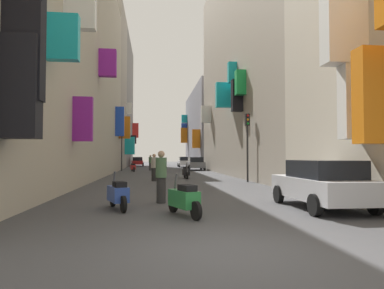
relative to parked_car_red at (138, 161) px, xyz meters
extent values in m
plane|color=#424244|center=(3.71, -21.33, -0.78)|extent=(140.00, 140.00, 0.00)
cube|color=black|center=(-0.84, -48.30, 2.54)|extent=(0.89, 0.60, 2.55)
cube|color=#19B2BF|center=(-0.73, -44.83, 4.99)|extent=(1.11, 0.43, 1.62)
cube|color=black|center=(-0.82, -48.21, 3.56)|extent=(0.94, 0.49, 2.71)
cube|color=#BCB29E|center=(-4.29, -30.16, 8.00)|extent=(6.00, 26.98, 17.56)
cube|color=blue|center=(-0.86, -22.20, 4.32)|extent=(0.86, 0.38, 2.93)
cube|color=purple|center=(-0.84, -40.60, 2.57)|extent=(0.89, 0.36, 2.08)
cube|color=orange|center=(-0.68, -18.44, 4.02)|extent=(1.22, 0.39, 2.44)
cube|color=purple|center=(-0.70, -32.99, 7.28)|extent=(1.18, 0.63, 1.87)
cube|color=#9E9384|center=(-4.29, -11.95, 9.55)|extent=(6.00, 9.45, 20.65)
cube|color=#19B2BF|center=(-0.63, -10.19, 2.25)|extent=(1.31, 0.63, 2.33)
cube|color=white|center=(-0.86, -9.20, 7.41)|extent=(0.87, 0.40, 1.58)
cube|color=slate|center=(-4.29, 0.72, 9.53)|extent=(6.00, 15.89, 20.61)
cube|color=black|center=(-0.94, -1.23, 2.43)|extent=(0.70, 0.41, 1.93)
cube|color=red|center=(-0.74, 7.00, 5.59)|extent=(1.11, 0.55, 2.67)
cube|color=black|center=(-0.82, 2.20, 3.69)|extent=(0.94, 0.46, 1.43)
cube|color=orange|center=(8.31, -46.84, 5.85)|extent=(0.81, 0.35, 2.36)
cube|color=white|center=(8.10, -47.56, 4.87)|extent=(1.22, 0.62, 2.61)
cube|color=white|center=(8.36, -47.56, 2.93)|extent=(0.70, 0.52, 3.19)
cube|color=orange|center=(8.14, -49.06, 2.36)|extent=(1.14, 0.53, 2.44)
cube|color=#9E9384|center=(11.71, -28.15, 9.38)|extent=(6.00, 26.48, 20.32)
cube|color=#19B2BF|center=(8.05, -30.31, 5.70)|extent=(1.32, 0.53, 1.98)
cube|color=white|center=(8.18, -20.09, 5.41)|extent=(1.07, 0.47, 1.85)
cube|color=#19B2BF|center=(8.39, -31.71, 7.18)|extent=(0.64, 0.51, 1.57)
cube|color=green|center=(8.38, -34.20, 5.88)|extent=(0.66, 0.64, 1.68)
cube|color=black|center=(8.34, -33.40, 5.13)|extent=(0.74, 0.63, 2.27)
cube|color=gray|center=(11.71, -2.20, 5.27)|extent=(6.00, 21.75, 12.09)
cube|color=#19B2BF|center=(8.20, 6.02, 7.73)|extent=(1.03, 0.64, 1.44)
cube|color=orange|center=(8.11, 5.46, 4.67)|extent=(1.20, 0.37, 2.73)
cube|color=orange|center=(8.18, -11.59, 3.18)|extent=(1.06, 0.41, 2.48)
cube|color=blue|center=(8.18, 6.08, 5.64)|extent=(1.06, 0.54, 2.58)
cube|color=#B21E1E|center=(0.00, -0.06, -0.17)|extent=(1.72, 4.04, 0.61)
cube|color=black|center=(0.00, 0.14, 0.42)|extent=(1.51, 2.26, 0.59)
cylinder|color=black|center=(0.86, -1.40, -0.48)|extent=(0.18, 0.60, 0.60)
cylinder|color=black|center=(-0.86, -1.40, -0.48)|extent=(0.18, 0.60, 0.60)
cylinder|color=black|center=(0.86, 1.27, -0.48)|extent=(0.18, 0.60, 0.60)
cylinder|color=black|center=(-0.86, 1.27, -0.48)|extent=(0.18, 0.60, 0.60)
cube|color=#B7B7BC|center=(7.58, -47.08, -0.16)|extent=(1.73, 4.06, 0.64)
cube|color=black|center=(7.58, -47.28, 0.43)|extent=(1.52, 2.27, 0.54)
cylinder|color=black|center=(6.72, -45.74, -0.48)|extent=(0.18, 0.60, 0.60)
cylinder|color=black|center=(8.45, -45.74, -0.48)|extent=(0.18, 0.60, 0.60)
cylinder|color=black|center=(6.72, -48.42, -0.48)|extent=(0.18, 0.60, 0.60)
cylinder|color=black|center=(8.45, -48.42, -0.48)|extent=(0.18, 0.60, 0.60)
cube|color=slate|center=(7.40, -16.98, -0.16)|extent=(1.75, 4.35, 0.63)
cube|color=black|center=(7.40, -17.20, 0.44)|extent=(1.54, 2.44, 0.57)
cylinder|color=black|center=(6.52, -15.55, -0.48)|extent=(0.18, 0.60, 0.60)
cylinder|color=black|center=(8.27, -15.55, -0.48)|extent=(0.18, 0.60, 0.60)
cylinder|color=black|center=(6.52, -18.42, -0.48)|extent=(0.18, 0.60, 0.60)
cylinder|color=black|center=(8.27, -18.42, -0.48)|extent=(0.18, 0.60, 0.60)
cube|color=white|center=(7.25, -4.74, -0.14)|extent=(1.77, 4.10, 0.68)
cube|color=black|center=(7.25, -4.94, 0.48)|extent=(1.56, 2.29, 0.56)
cylinder|color=black|center=(6.36, -3.39, -0.48)|extent=(0.18, 0.60, 0.60)
cylinder|color=black|center=(8.13, -3.39, -0.48)|extent=(0.18, 0.60, 0.60)
cylinder|color=black|center=(6.36, -6.09, -0.48)|extent=(0.18, 0.60, 0.60)
cylinder|color=black|center=(8.13, -6.09, -0.48)|extent=(0.18, 0.60, 0.60)
cube|color=silver|center=(2.28, -1.50, -0.31)|extent=(0.63, 1.22, 0.45)
cube|color=black|center=(2.24, -1.71, -0.01)|extent=(0.41, 0.61, 0.16)
cylinder|color=#4C4C51|center=(2.38, -0.92, 0.01)|extent=(0.11, 0.28, 0.68)
cylinder|color=black|center=(2.40, -0.78, -0.54)|extent=(0.18, 0.49, 0.48)
cylinder|color=black|center=(2.16, -2.22, -0.54)|extent=(0.18, 0.49, 0.48)
cube|color=#287F3D|center=(3.25, -47.98, -0.31)|extent=(0.81, 1.22, 0.45)
cube|color=black|center=(3.32, -48.18, -0.01)|extent=(0.49, 0.64, 0.16)
cylinder|color=#4C4C51|center=(3.05, -47.44, 0.01)|extent=(0.15, 0.28, 0.68)
cylinder|color=black|center=(3.00, -47.31, -0.54)|extent=(0.26, 0.48, 0.48)
cylinder|color=black|center=(3.50, -48.65, -0.54)|extent=(0.26, 0.48, 0.48)
cube|color=#ADADB2|center=(2.98, -9.33, -0.31)|extent=(0.50, 1.11, 0.45)
cube|color=black|center=(3.00, -9.53, -0.01)|extent=(0.35, 0.58, 0.16)
cylinder|color=#4C4C51|center=(2.95, -8.79, 0.01)|extent=(0.08, 0.28, 0.68)
cylinder|color=black|center=(2.94, -8.65, -0.54)|extent=(0.13, 0.49, 0.48)
cylinder|color=black|center=(3.02, -10.00, -0.54)|extent=(0.13, 0.49, 0.48)
cube|color=black|center=(4.83, -32.20, -0.31)|extent=(0.48, 1.16, 0.45)
cube|color=black|center=(4.82, -31.98, -0.01)|extent=(0.34, 0.57, 0.16)
cylinder|color=#4C4C51|center=(4.85, -32.77, 0.01)|extent=(0.07, 0.28, 0.68)
cylinder|color=black|center=(4.85, -32.91, -0.54)|extent=(0.11, 0.48, 0.48)
cylinder|color=black|center=(4.81, -31.48, -0.54)|extent=(0.11, 0.48, 0.48)
cube|color=#2D4CAD|center=(1.37, -46.57, -0.31)|extent=(0.77, 1.20, 0.45)
cube|color=black|center=(1.44, -46.76, -0.01)|extent=(0.48, 0.63, 0.16)
cylinder|color=#4C4C51|center=(1.20, -46.04, 0.01)|extent=(0.14, 0.28, 0.68)
cylinder|color=black|center=(1.15, -45.90, -0.54)|extent=(0.25, 0.49, 0.48)
cylinder|color=black|center=(1.60, -47.23, -0.54)|extent=(0.25, 0.49, 0.48)
cube|color=red|center=(0.35, -20.03, -0.31)|extent=(0.65, 1.16, 0.45)
cube|color=black|center=(0.39, -20.23, -0.01)|extent=(0.42, 0.61, 0.16)
cylinder|color=#4C4C51|center=(0.24, -19.49, 0.01)|extent=(0.11, 0.28, 0.68)
cylinder|color=black|center=(0.22, -19.36, -0.54)|extent=(0.19, 0.49, 0.48)
cylinder|color=black|center=(0.49, -20.70, -0.54)|extent=(0.19, 0.49, 0.48)
cylinder|color=#3C3C3C|center=(2.16, -17.25, -0.35)|extent=(0.42, 0.42, 0.85)
cylinder|color=#4C724C|center=(2.16, -17.25, 0.41)|extent=(0.50, 0.50, 0.67)
sphere|color=tan|center=(2.16, -17.25, 0.86)|extent=(0.23, 0.23, 0.23)
cylinder|color=#242424|center=(3.21, -20.57, -0.36)|extent=(0.43, 0.43, 0.83)
cylinder|color=pink|center=(3.21, -20.57, 0.38)|extent=(0.50, 0.50, 0.66)
sphere|color=tan|center=(3.21, -20.57, 0.82)|extent=(0.22, 0.22, 0.22)
cylinder|color=#272727|center=(2.51, -34.74, -0.35)|extent=(0.45, 0.45, 0.86)
cylinder|color=#B2AD9E|center=(2.51, -34.74, 0.42)|extent=(0.53, 0.53, 0.68)
sphere|color=tan|center=(2.51, -34.74, 0.87)|extent=(0.23, 0.23, 0.23)
cylinder|color=#2C2C2C|center=(2.71, -45.26, -0.34)|extent=(0.35, 0.35, 0.87)
cylinder|color=#4C724C|center=(2.71, -45.26, 0.44)|extent=(0.42, 0.42, 0.69)
sphere|color=tan|center=(2.71, -45.26, 0.90)|extent=(0.24, 0.24, 0.24)
cylinder|color=#2D2D2D|center=(8.33, -36.09, 0.99)|extent=(0.12, 0.12, 3.53)
cube|color=black|center=(8.33, -36.09, 3.13)|extent=(0.26, 0.26, 0.75)
sphere|color=red|center=(8.33, -36.23, 3.38)|extent=(0.14, 0.14, 0.14)
sphere|color=orange|center=(8.33, -36.23, 3.13)|extent=(0.14, 0.14, 0.14)
sphere|color=green|center=(8.33, -36.23, 2.88)|extent=(0.14, 0.14, 0.14)
cylinder|color=#2D2D2D|center=(-0.92, -19.02, 1.19)|extent=(0.12, 0.12, 3.94)
cube|color=black|center=(-0.92, -19.02, 3.54)|extent=(0.26, 0.26, 0.75)
sphere|color=red|center=(-0.92, -19.16, 3.79)|extent=(0.14, 0.14, 0.14)
sphere|color=orange|center=(-0.92, -19.16, 3.54)|extent=(0.14, 0.14, 0.14)
sphere|color=green|center=(-0.92, -19.16, 3.29)|extent=(0.14, 0.14, 0.14)
camera|label=1|loc=(2.41, -57.26, 0.82)|focal=32.42mm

